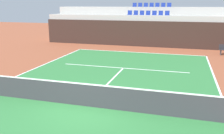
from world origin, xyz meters
name	(u,v)px	position (x,y,z in m)	size (l,w,h in m)	color
ground_plane	(86,106)	(0.00, 0.00, 0.00)	(80.00, 80.00, 0.00)	brown
court_surface	(86,106)	(0.00, 0.00, 0.01)	(11.00, 24.00, 0.01)	#2D7238
baseline_far	(139,52)	(0.00, 11.95, 0.01)	(11.00, 0.10, 0.00)	white
service_line_far	(123,68)	(0.00, 6.40, 0.01)	(8.26, 0.10, 0.00)	white
centre_service_line	(109,83)	(0.00, 3.20, 0.01)	(0.10, 6.40, 0.00)	white
back_wall	(145,34)	(0.00, 15.20, 1.23)	(20.82, 0.30, 2.46)	black
stands_tier_lower	(147,30)	(0.00, 16.55, 1.48)	(20.82, 2.40, 2.97)	#9E9E99
stands_tier_upper	(151,24)	(0.00, 18.95, 1.87)	(20.82, 2.40, 3.74)	#9E9E99
seating_row_lower	(148,14)	(0.00, 16.64, 3.09)	(4.20, 0.44, 0.44)	navy
seating_row_upper	(151,6)	(0.00, 19.04, 3.87)	(4.20, 0.44, 0.44)	navy
tennis_net	(85,95)	(0.00, 0.00, 0.51)	(11.08, 0.08, 1.07)	black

